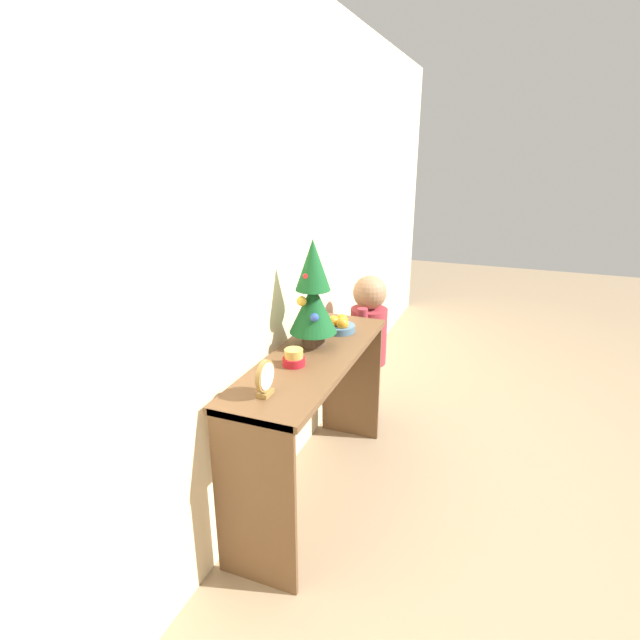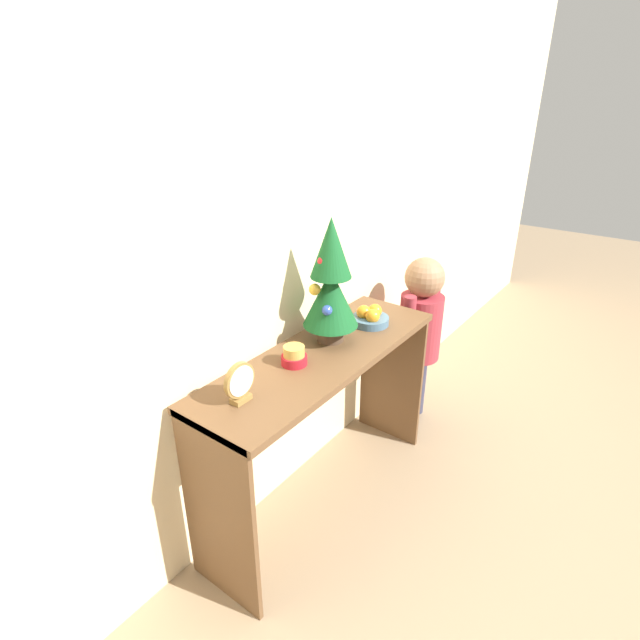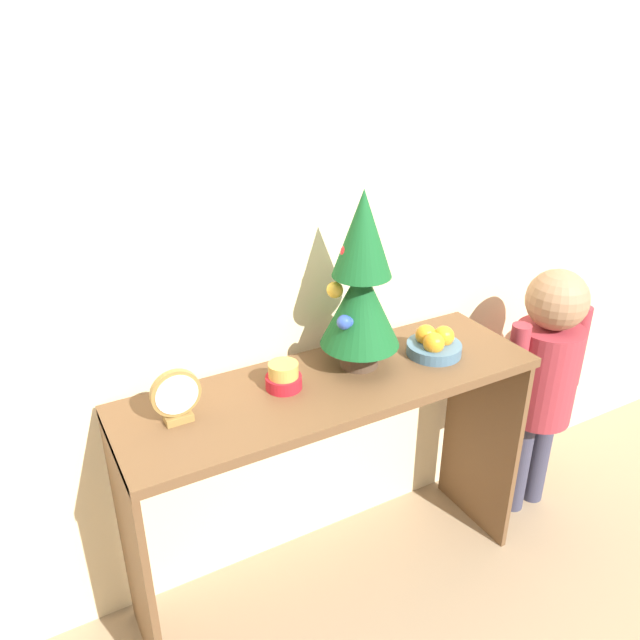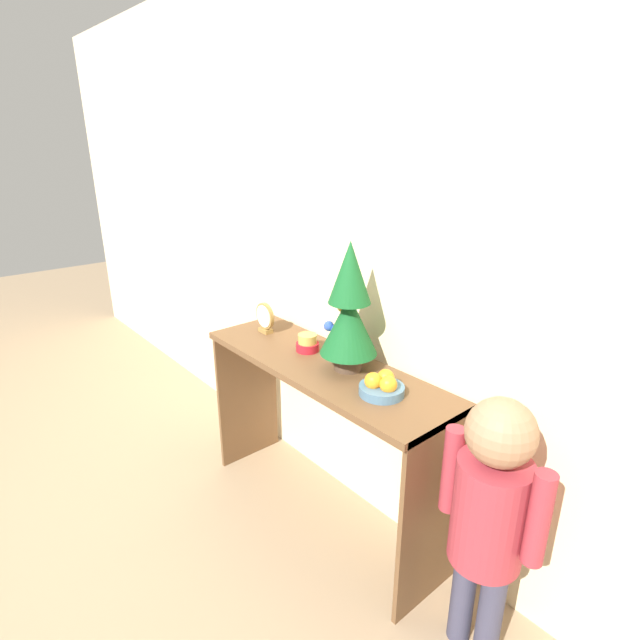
# 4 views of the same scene
# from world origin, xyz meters

# --- Properties ---
(ground_plane) EXTENTS (12.00, 12.00, 0.00)m
(ground_plane) POSITION_xyz_m (0.00, 0.00, 0.00)
(ground_plane) COLOR #997F60
(back_wall) EXTENTS (7.00, 0.05, 2.50)m
(back_wall) POSITION_xyz_m (0.00, 0.44, 1.25)
(back_wall) COLOR beige
(back_wall) RESTS_ON ground_plane
(console_table) EXTENTS (1.27, 0.40, 0.79)m
(console_table) POSITION_xyz_m (0.00, 0.20, 0.61)
(console_table) COLOR brown
(console_table) RESTS_ON ground_plane
(mini_tree) EXTENTS (0.24, 0.24, 0.54)m
(mini_tree) POSITION_xyz_m (0.12, 0.24, 1.06)
(mini_tree) COLOR #4C3828
(mini_tree) RESTS_ON console_table
(fruit_bowl) EXTENTS (0.17, 0.17, 0.09)m
(fruit_bowl) POSITION_xyz_m (0.36, 0.19, 0.83)
(fruit_bowl) COLOR #476B84
(fruit_bowl) RESTS_ON console_table
(singing_bowl) EXTENTS (0.10, 0.10, 0.08)m
(singing_bowl) POSITION_xyz_m (-0.14, 0.23, 0.83)
(singing_bowl) COLOR #AD1923
(singing_bowl) RESTS_ON console_table
(desk_clock) EXTENTS (0.13, 0.04, 0.15)m
(desk_clock) POSITION_xyz_m (-0.46, 0.22, 0.87)
(desk_clock) COLOR olive
(desk_clock) RESTS_ON console_table
(child_figure) EXTENTS (0.37, 0.23, 0.99)m
(child_figure) POSITION_xyz_m (0.86, 0.16, 0.61)
(child_figure) COLOR #38384C
(child_figure) RESTS_ON ground_plane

